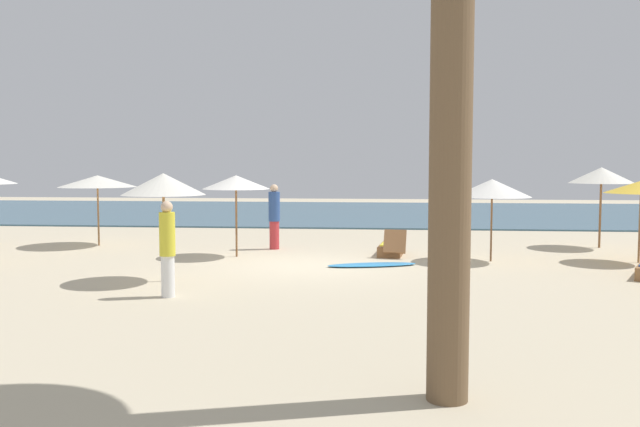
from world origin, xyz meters
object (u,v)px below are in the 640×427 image
(umbrella_7, at_px, (97,181))
(umbrella_8, at_px, (236,182))
(umbrella_1, at_px, (163,184))
(umbrella_3, at_px, (601,175))
(umbrella_0, at_px, (492,188))
(person_1, at_px, (167,248))
(surfboard, at_px, (372,265))
(lounger_0, at_px, (392,248))
(person_0, at_px, (274,216))

(umbrella_7, distance_m, umbrella_8, 4.98)
(umbrella_1, distance_m, umbrella_3, 12.62)
(umbrella_0, height_order, person_1, umbrella_0)
(surfboard, bearing_deg, umbrella_0, 20.05)
(umbrella_0, xyz_separation_m, umbrella_8, (-6.52, 0.21, 0.12))
(umbrella_0, relative_size, umbrella_8, 0.96)
(umbrella_1, relative_size, surfboard, 1.00)
(lounger_0, height_order, person_0, person_0)
(umbrella_3, height_order, umbrella_8, umbrella_3)
(person_0, bearing_deg, umbrella_1, -104.85)
(umbrella_7, bearing_deg, umbrella_1, -55.29)
(umbrella_3, height_order, umbrella_7, umbrella_3)
(lounger_0, bearing_deg, umbrella_8, -170.23)
(umbrella_7, relative_size, person_0, 1.22)
(umbrella_1, relative_size, person_1, 1.27)
(umbrella_0, height_order, person_0, umbrella_0)
(umbrella_7, distance_m, person_0, 5.44)
(umbrella_1, height_order, surfboard, umbrella_1)
(lounger_0, xyz_separation_m, person_1, (-4.15, -6.03, 0.73))
(umbrella_0, bearing_deg, surfboard, -159.95)
(umbrella_7, bearing_deg, person_0, -3.23)
(lounger_0, relative_size, person_1, 0.96)
(lounger_0, height_order, surfboard, lounger_0)
(lounger_0, distance_m, person_0, 3.53)
(umbrella_7, distance_m, person_1, 8.59)
(umbrella_8, xyz_separation_m, person_0, (0.74, 1.60, -1.01))
(umbrella_7, bearing_deg, umbrella_3, 3.57)
(lounger_0, relative_size, person_0, 0.92)
(umbrella_0, xyz_separation_m, person_1, (-6.61, -5.12, -0.92))
(lounger_0, bearing_deg, person_0, 164.78)
(person_0, bearing_deg, umbrella_7, 176.77)
(umbrella_0, bearing_deg, umbrella_1, -153.84)
(umbrella_0, height_order, umbrella_8, umbrella_8)
(surfboard, bearing_deg, person_1, -132.21)
(umbrella_3, bearing_deg, umbrella_1, -148.60)
(person_0, bearing_deg, umbrella_0, -17.45)
(umbrella_0, distance_m, person_1, 8.41)
(umbrella_0, distance_m, lounger_0, 3.10)
(umbrella_3, relative_size, person_0, 1.26)
(umbrella_0, bearing_deg, lounger_0, 159.62)
(umbrella_8, height_order, surfboard, umbrella_8)
(umbrella_1, relative_size, umbrella_8, 1.05)
(umbrella_1, distance_m, umbrella_7, 6.88)
(umbrella_0, relative_size, lounger_0, 1.21)
(lounger_0, distance_m, person_1, 7.36)
(umbrella_8, relative_size, lounger_0, 1.26)
(umbrella_8, bearing_deg, umbrella_3, 15.63)
(lounger_0, bearing_deg, umbrella_1, -136.82)
(umbrella_1, height_order, person_0, umbrella_1)
(umbrella_7, height_order, lounger_0, umbrella_7)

